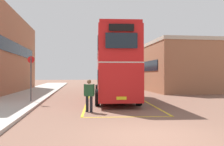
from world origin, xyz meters
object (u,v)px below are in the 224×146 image
single_deck_bus (111,76)px  pedestrian_boarding (89,93)px  double_decker_bus (114,65)px  bus_stop_sign (31,74)px

single_deck_bus → pedestrian_boarding: single_deck_bus is taller
double_decker_bus → pedestrian_boarding: size_ratio=6.39×
double_decker_bus → bus_stop_sign: (-5.58, -1.13, -0.65)m
single_deck_bus → pedestrian_boarding: bearing=-100.0°
single_deck_bus → pedestrian_boarding: size_ratio=6.13×
pedestrian_boarding → bus_stop_sign: bearing=129.9°
double_decker_bus → bus_stop_sign: double_decker_bus is taller
double_decker_bus → single_deck_bus: (2.14, 18.13, -0.87)m
bus_stop_sign → single_deck_bus: bearing=68.2°
pedestrian_boarding → single_deck_bus: bearing=80.0°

